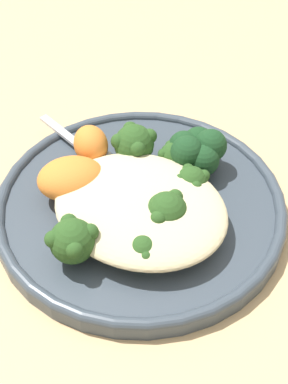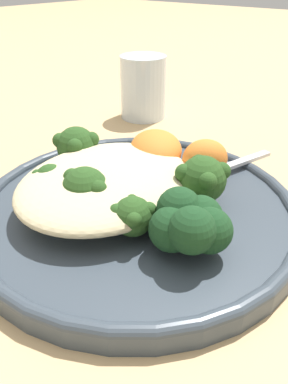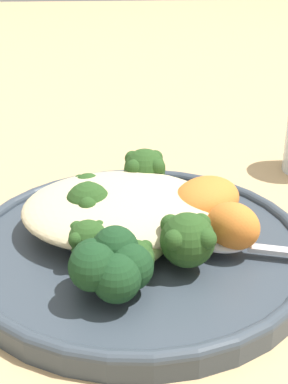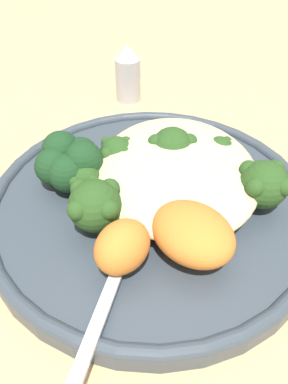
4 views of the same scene
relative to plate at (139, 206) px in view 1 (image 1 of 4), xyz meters
The scene contains 13 objects.
ground_plane 0.02m from the plate, ahead, with size 4.00×4.00×0.00m, color tan.
plate is the anchor object (origin of this frame).
quinoa_mound 0.04m from the plate, 124.82° to the left, with size 0.17×0.15×0.03m, color beige.
broccoli_stalk_0 0.09m from the plate, 79.63° to the left, with size 0.05×0.13×0.04m.
broccoli_stalk_1 0.06m from the plate, 115.38° to the left, with size 0.10×0.09×0.03m.
broccoli_stalk_2 0.04m from the plate, 152.06° to the left, with size 0.11×0.05×0.04m.
broccoli_stalk_3 0.05m from the plate, 135.84° to the right, with size 0.10×0.06×0.03m.
broccoli_stalk_4 0.05m from the plate, 84.28° to the right, with size 0.06×0.09×0.03m.
broccoli_stalk_5 0.06m from the plate, 50.58° to the right, with size 0.04×0.09×0.04m.
sweet_potato_chunk_0 0.09m from the plate, 19.66° to the right, with size 0.05×0.04×0.04m, color orange.
sweet_potato_chunk_1 0.07m from the plate, 21.55° to the left, with size 0.07×0.05×0.04m, color orange.
kale_tuft 0.09m from the plate, 108.09° to the right, with size 0.06×0.06×0.04m.
spoon 0.08m from the plate, 20.63° to the right, with size 0.13×0.06×0.01m.
Camera 1 is at (-0.21, 0.32, 0.41)m, focal length 50.00 mm.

